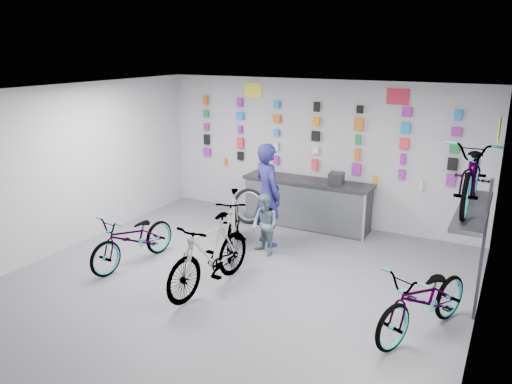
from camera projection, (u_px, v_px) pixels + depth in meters
The scene contains 20 objects.
floor at pixel (216, 298), 7.48m from camera, with size 8.00×8.00×0.00m, color #57575D.
ceiling at pixel (210, 96), 6.64m from camera, with size 8.00×8.00×0.00m, color white.
wall_back at pixel (316, 152), 10.45m from camera, with size 7.00×7.00×0.00m, color #B2B2B4.
wall_left at pixel (43, 174), 8.64m from camera, with size 8.00×8.00×0.00m, color #B2B2B4.
wall_right at pixel (481, 248), 5.49m from camera, with size 8.00×8.00×0.00m, color #B2B2B4.
counter at pixel (307, 204), 10.35m from camera, with size 2.70×0.66×1.00m.
merch_wall at pixel (322, 140), 10.26m from camera, with size 5.58×0.08×1.56m.
wall_bracket at pixel (474, 217), 6.59m from camera, with size 0.39×1.90×2.00m.
sign_left at pixel (253, 90), 10.77m from camera, with size 0.42×0.02×0.30m, color #FFEE37.
sign_right at pixel (398, 97), 9.37m from camera, with size 0.42×0.02×0.30m, color #CD2440.
sign_side at pixel (499, 128), 6.19m from camera, with size 0.02×0.40×0.30m, color #FFEE37.
bike_left at pixel (134, 239), 8.53m from camera, with size 0.63×1.79×0.94m, color gray.
bike_center at pixel (210, 254), 7.63m from camera, with size 0.54×1.91×1.15m, color gray.
bike_right at pixel (425, 300), 6.41m from camera, with size 0.66×1.88×0.99m, color gray.
bike_service at pixel (233, 222), 9.09m from camera, with size 0.51×1.81×1.09m, color gray.
bike_wall at pixel (474, 173), 6.46m from camera, with size 0.63×1.80×0.95m, color gray.
clerk at pixel (268, 195), 9.29m from camera, with size 0.71×0.47×1.94m, color #1B1A52.
customer at pixel (265, 225), 8.92m from camera, with size 0.54×0.42×1.12m, color slate.
spare_wheel at pixel (249, 206), 10.59m from camera, with size 0.77×0.29×0.76m.
register at pixel (336, 178), 9.91m from camera, with size 0.28×0.30×0.22m, color black.
Camera 1 is at (3.70, -5.66, 3.63)m, focal length 35.00 mm.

